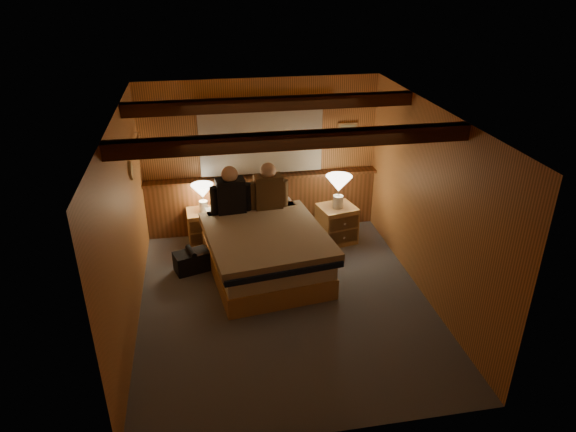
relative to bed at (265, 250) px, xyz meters
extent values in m
plane|color=#575B67|center=(0.15, -0.74, -0.35)|extent=(4.20, 4.20, 0.00)
plane|color=#B68C44|center=(0.15, -0.74, 2.05)|extent=(4.20, 4.20, 0.00)
plane|color=#DA8D4E|center=(0.15, 1.36, 0.85)|extent=(3.60, 0.00, 3.60)
plane|color=#DA8D4E|center=(-1.65, -0.74, 0.85)|extent=(0.00, 4.20, 4.20)
plane|color=#DA8D4E|center=(1.95, -0.74, 0.85)|extent=(0.00, 4.20, 4.20)
plane|color=#DA8D4E|center=(0.15, -2.84, 0.85)|extent=(3.60, 0.00, 3.60)
cube|color=brown|center=(0.15, 1.30, 0.10)|extent=(3.60, 0.12, 0.90)
cube|color=brown|center=(0.15, 1.24, 0.57)|extent=(3.60, 0.22, 0.04)
cylinder|color=#442011|center=(0.15, 1.28, 1.70)|extent=(2.10, 0.05, 0.05)
sphere|color=#442011|center=(-0.90, 1.28, 1.70)|extent=(0.08, 0.08, 0.08)
sphere|color=#442011|center=(1.20, 1.28, 1.70)|extent=(0.08, 0.08, 0.08)
cube|color=beige|center=(0.15, 1.29, 1.15)|extent=(1.85, 0.08, 1.05)
cube|color=#442011|center=(0.15, -1.34, 1.96)|extent=(3.60, 0.15, 0.16)
cube|color=#442011|center=(0.15, 0.16, 1.96)|extent=(3.60, 0.15, 0.16)
cylinder|color=silver|center=(-1.59, 0.86, 1.40)|extent=(0.03, 0.55, 0.03)
torus|color=silver|center=(-1.56, 0.71, 1.28)|extent=(0.01, 0.21, 0.21)
torus|color=silver|center=(-1.56, 0.94, 1.28)|extent=(0.01, 0.21, 0.21)
cube|color=tan|center=(1.50, 1.34, 1.20)|extent=(0.30, 0.03, 0.25)
cube|color=#BFB59D|center=(1.50, 1.33, 1.20)|extent=(0.24, 0.01, 0.19)
cube|color=tan|center=(0.00, 0.02, -0.20)|extent=(1.67, 2.08, 0.29)
cube|color=silver|center=(0.00, 0.02, 0.05)|extent=(1.62, 2.03, 0.23)
cube|color=black|center=(0.03, -0.22, 0.20)|extent=(1.68, 1.71, 0.08)
cube|color=tan|center=(0.01, -0.10, 0.26)|extent=(1.74, 1.90, 0.11)
cube|color=silver|center=(-0.46, 0.70, 0.24)|extent=(0.61, 0.40, 0.15)
cube|color=silver|center=(0.26, 0.80, 0.24)|extent=(0.61, 0.40, 0.15)
cube|color=tan|center=(-0.80, 1.03, -0.09)|extent=(0.49, 0.45, 0.52)
cube|color=brown|center=(-0.79, 0.83, 0.02)|extent=(0.42, 0.05, 0.18)
cube|color=brown|center=(-0.79, 0.83, -0.19)|extent=(0.42, 0.05, 0.18)
cylinder|color=silver|center=(-0.79, 0.83, 0.02)|extent=(0.03, 0.03, 0.03)
cylinder|color=silver|center=(-0.79, 0.83, -0.19)|extent=(0.03, 0.03, 0.03)
cube|color=tan|center=(1.21, 0.70, -0.06)|extent=(0.61, 0.57, 0.58)
cube|color=brown|center=(1.25, 0.48, 0.06)|extent=(0.47, 0.12, 0.20)
cube|color=brown|center=(1.25, 0.48, -0.17)|extent=(0.47, 0.12, 0.20)
cylinder|color=silver|center=(1.25, 0.48, 0.06)|extent=(0.04, 0.04, 0.03)
cylinder|color=silver|center=(1.25, 0.48, -0.17)|extent=(0.04, 0.04, 0.03)
cylinder|color=white|center=(-0.78, 1.03, 0.25)|extent=(0.13, 0.13, 0.17)
cylinder|color=silver|center=(-0.78, 1.03, 0.36)|extent=(0.02, 0.02, 0.09)
cone|color=#FFEEC6|center=(-0.78, 1.03, 0.50)|extent=(0.33, 0.33, 0.20)
cylinder|color=white|center=(1.20, 0.66, 0.33)|extent=(0.15, 0.15, 0.19)
cylinder|color=silver|center=(1.20, 0.66, 0.46)|extent=(0.03, 0.03, 0.11)
cone|color=#FFEEC6|center=(1.20, 0.66, 0.62)|extent=(0.39, 0.39, 0.24)
cube|color=black|center=(-0.39, 0.63, 0.55)|extent=(0.42, 0.27, 0.53)
cylinder|color=black|center=(-0.62, 0.60, 0.51)|extent=(0.13, 0.13, 0.42)
cylinder|color=black|center=(-0.16, 0.65, 0.51)|extent=(0.13, 0.13, 0.42)
sphere|color=tan|center=(-0.39, 0.63, 0.89)|extent=(0.23, 0.23, 0.23)
cube|color=#4D361E|center=(0.16, 0.68, 0.55)|extent=(0.41, 0.25, 0.52)
cylinder|color=#4D361E|center=(-0.07, 0.67, 0.51)|extent=(0.13, 0.13, 0.42)
cylinder|color=#4D361E|center=(0.39, 0.70, 0.51)|extent=(0.13, 0.13, 0.42)
sphere|color=tan|center=(0.16, 0.68, 0.89)|extent=(0.23, 0.23, 0.23)
cube|color=black|center=(-0.99, 0.21, -0.20)|extent=(0.53, 0.41, 0.28)
cylinder|color=black|center=(-0.99, 0.21, -0.04)|extent=(0.16, 0.29, 0.08)
camera|label=1|loc=(-0.76, -6.06, 3.49)|focal=32.00mm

